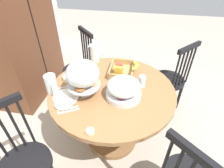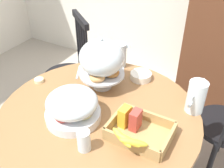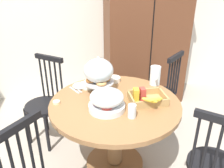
{
  "view_description": "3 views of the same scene",
  "coord_description": "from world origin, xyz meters",
  "views": [
    {
      "loc": [
        -1.34,
        -0.09,
        1.74
      ],
      "look_at": [
        -0.13,
        0.13,
        0.79
      ],
      "focal_mm": 28.14,
      "sensor_mm": 36.0,
      "label": 1
    },
    {
      "loc": [
        0.49,
        -0.8,
        1.71
      ],
      "look_at": [
        -0.13,
        0.28,
        0.84
      ],
      "focal_mm": 41.78,
      "sensor_mm": 36.0,
      "label": 2
    },
    {
      "loc": [
        -0.47,
        -1.6,
        1.75
      ],
      "look_at": [
        -0.13,
        0.28,
        0.84
      ],
      "focal_mm": 37.22,
      "sensor_mm": 36.0,
      "label": 3
    }
  ],
  "objects": [
    {
      "name": "milk_pitcher",
      "position": [
        -0.27,
        0.63,
        0.82
      ],
      "size": [
        0.16,
        0.13,
        0.17
      ],
      "color": "silver",
      "rests_on": "dining_table"
    },
    {
      "name": "china_plate_large",
      "position": [
        -0.32,
        0.49,
        0.75
      ],
      "size": [
        0.22,
        0.22,
        0.01
      ],
      "primitive_type": "cylinder",
      "color": "white",
      "rests_on": "dining_table"
    },
    {
      "name": "windsor_chair_facing_door",
      "position": [
        -0.79,
        0.69,
        0.45
      ],
      "size": [
        0.47,
        0.47,
        0.97
      ],
      "color": "black",
      "rests_on": "ground_plane"
    },
    {
      "name": "cereal_basket",
      "position": [
        0.13,
        0.07,
        0.78
      ],
      "size": [
        0.32,
        0.3,
        0.12
      ],
      "color": "tan",
      "rests_on": "dining_table"
    },
    {
      "name": "drinking_glass",
      "position": [
        -0.05,
        -0.13,
        0.8
      ],
      "size": [
        0.06,
        0.06,
        0.11
      ],
      "primitive_type": "cylinder",
      "color": "silver",
      "rests_on": "dining_table"
    },
    {
      "name": "dinner_fork",
      "position": [
        -0.47,
        0.41,
        0.74
      ],
      "size": [
        0.09,
        0.16,
        0.01
      ],
      "primitive_type": "cube",
      "rotation": [
        0.0,
        0.0,
        8.34
      ],
      "color": "silver",
      "rests_on": "dining_table"
    },
    {
      "name": "fruit_platter_covered",
      "position": [
        -0.22,
        0.02,
        0.83
      ],
      "size": [
        0.3,
        0.3,
        0.18
      ],
      "color": "silver",
      "rests_on": "dining_table"
    },
    {
      "name": "china_plate_small",
      "position": [
        -0.41,
        0.47,
        0.76
      ],
      "size": [
        0.15,
        0.15,
        0.01
      ],
      "primitive_type": "cylinder",
      "color": "white",
      "rests_on": "china_plate_large"
    },
    {
      "name": "pastry_stand_with_dome",
      "position": [
        -0.24,
        0.35,
        0.94
      ],
      "size": [
        0.28,
        0.28,
        0.34
      ],
      "color": "silver",
      "rests_on": "dining_table"
    },
    {
      "name": "windsor_chair_near_window",
      "position": [
        0.5,
        -0.47,
        0.45
      ],
      "size": [
        0.47,
        0.47,
        0.97
      ],
      "color": "black",
      "rests_on": "ground_plane"
    },
    {
      "name": "wall_back",
      "position": [
        0.0,
        1.83,
        1.3
      ],
      "size": [
        4.8,
        0.06,
        2.6
      ],
      "primitive_type": "cube",
      "color": "silver",
      "rests_on": "ground_plane"
    },
    {
      "name": "soup_spoon",
      "position": [
        -0.2,
        0.56,
        0.74
      ],
      "size": [
        0.09,
        0.16,
        0.01
      ],
      "primitive_type": "cube",
      "rotation": [
        0.0,
        0.0,
        8.34
      ],
      "color": "silver",
      "rests_on": "dining_table"
    },
    {
      "name": "table_knife",
      "position": [
        -0.44,
        0.43,
        0.74
      ],
      "size": [
        0.09,
        0.16,
        0.01
      ],
      "primitive_type": "cube",
      "rotation": [
        0.0,
        0.0,
        8.34
      ],
      "color": "silver",
      "rests_on": "dining_table"
    },
    {
      "name": "butter_dish",
      "position": [
        -0.63,
        0.19,
        0.75
      ],
      "size": [
        0.06,
        0.06,
        0.02
      ],
      "primitive_type": "cylinder",
      "color": "beige",
      "rests_on": "dining_table"
    },
    {
      "name": "windsor_chair_by_cabinet",
      "position": [
        0.53,
        0.7,
        0.45
      ],
      "size": [
        0.47,
        0.47,
        0.97
      ],
      "color": "black",
      "rests_on": "ground_plane"
    },
    {
      "name": "wooden_armoire",
      "position": [
        0.57,
        1.5,
        0.98
      ],
      "size": [
        1.18,
        0.6,
        1.96
      ],
      "color": "brown",
      "rests_on": "ground_plane"
    },
    {
      "name": "dining_table",
      "position": [
        -0.13,
        0.13,
        0.51
      ],
      "size": [
        1.14,
        1.14,
        0.74
      ],
      "color": "olive",
      "rests_on": "ground_plane"
    },
    {
      "name": "cereal_bowl",
      "position": [
        -0.06,
        0.55,
        0.76
      ],
      "size": [
        0.14,
        0.14,
        0.04
      ],
      "primitive_type": "cylinder",
      "color": "white",
      "rests_on": "dining_table"
    },
    {
      "name": "orange_juice_pitcher",
      "position": [
        0.33,
        0.41,
        0.83
      ],
      "size": [
        0.1,
        0.18,
        0.19
      ],
      "color": "silver",
      "rests_on": "dining_table"
    }
  ]
}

